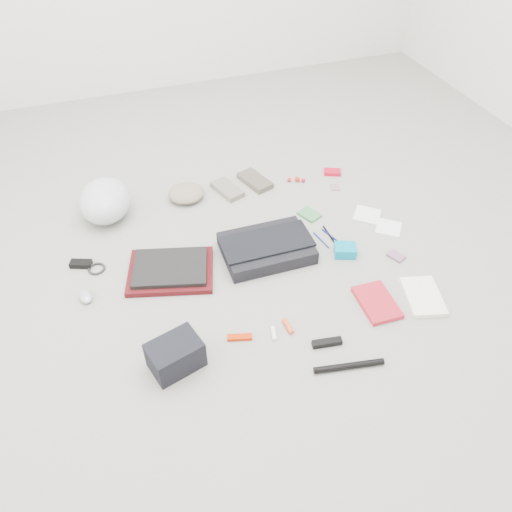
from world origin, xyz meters
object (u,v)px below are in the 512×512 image
object	(u,v)px
laptop	(170,267)
camera_bag	(175,355)
bike_helmet	(105,201)
book_red	(377,302)
accordion_wallet	(345,250)
messenger_bag	(267,248)

from	to	relation	value
laptop	camera_bag	xyz separation A→B (m)	(-0.08, -0.50, 0.03)
bike_helmet	book_red	size ratio (longest dim) A/B	1.48
laptop	camera_bag	size ratio (longest dim) A/B	1.69
laptop	accordion_wallet	distance (m)	0.82
laptop	bike_helmet	bearing A→B (deg)	128.23
camera_bag	accordion_wallet	world-z (taller)	camera_bag
laptop	accordion_wallet	world-z (taller)	accordion_wallet
messenger_bag	bike_helmet	size ratio (longest dim) A/B	1.29
messenger_bag	bike_helmet	world-z (taller)	bike_helmet
camera_bag	laptop	bearing A→B (deg)	64.72
laptop	camera_bag	bearing A→B (deg)	-83.85
messenger_bag	laptop	world-z (taller)	messenger_bag
messenger_bag	camera_bag	bearing A→B (deg)	-137.81
book_red	bike_helmet	bearing A→B (deg)	137.29
laptop	book_red	world-z (taller)	laptop
bike_helmet	camera_bag	world-z (taller)	bike_helmet
book_red	laptop	bearing A→B (deg)	150.99
laptop	book_red	xyz separation A→B (m)	(0.79, -0.48, -0.03)
laptop	messenger_bag	bearing A→B (deg)	13.29
laptop	bike_helmet	size ratio (longest dim) A/B	1.03
bike_helmet	book_red	world-z (taller)	bike_helmet
messenger_bag	camera_bag	world-z (taller)	camera_bag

